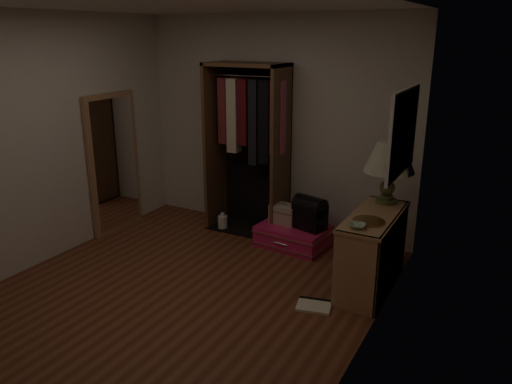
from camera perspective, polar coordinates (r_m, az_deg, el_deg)
ground at (r=4.90m, az=-8.56°, el=-11.45°), size 4.00×4.00×0.00m
room_walls at (r=4.37m, az=-8.32°, el=5.99°), size 3.52×4.02×2.60m
console_bookshelf at (r=4.98m, az=13.23°, el=-6.28°), size 0.42×1.12×0.75m
open_wardrobe at (r=6.01m, az=-0.72°, el=6.56°), size 0.97×0.50×2.05m
floor_mirror at (r=6.35m, az=-15.90°, el=3.17°), size 0.06×0.80×1.70m
pink_suitcase at (r=5.85m, az=4.27°, el=-4.99°), size 0.84×0.64×0.24m
train_case at (r=5.85m, az=3.30°, el=-2.51°), size 0.35×0.26×0.23m
black_bag at (r=5.67m, az=6.16°, el=-2.29°), size 0.41×0.32×0.39m
table_lamp at (r=5.05m, az=15.04°, el=3.74°), size 0.62×0.62×0.62m
brass_tray at (r=4.61m, az=12.74°, el=-3.28°), size 0.34×0.34×0.02m
ceramic_bowl at (r=4.45m, az=11.46°, el=-3.82°), size 0.16×0.16×0.04m
white_jug at (r=6.32m, az=-3.83°, el=-3.47°), size 0.15×0.15×0.22m
floor_book at (r=4.69m, az=6.68°, el=-12.68°), size 0.35×0.31×0.03m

